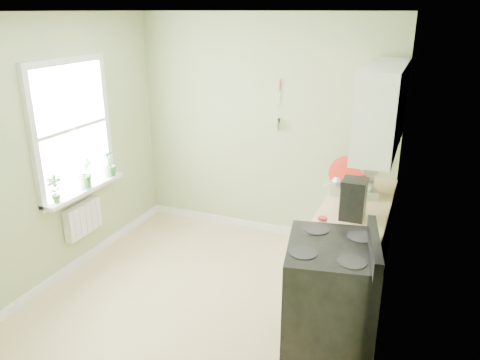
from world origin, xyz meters
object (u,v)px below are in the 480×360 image
at_px(kettle, 336,186).
at_px(stove, 329,298).
at_px(stand_mixer, 366,179).
at_px(coffee_maker, 353,200).

bearing_deg(kettle, stove, -79.62).
bearing_deg(stand_mixer, kettle, -156.39).
bearing_deg(stove, kettle, 100.38).
relative_size(stand_mixer, coffee_maker, 1.13).
height_order(stove, stand_mixer, stand_mixer).
bearing_deg(stove, coffee_maker, 88.41).
height_order(kettle, coffee_maker, coffee_maker).
bearing_deg(kettle, coffee_maker, -63.39).
xyz_separation_m(stand_mixer, kettle, (-0.28, -0.12, -0.08)).
relative_size(stove, kettle, 5.47).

